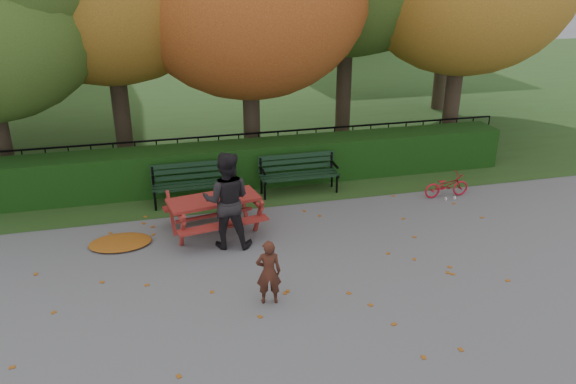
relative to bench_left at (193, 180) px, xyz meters
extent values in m
plane|color=#5E5E63|center=(1.30, -3.70, -0.52)|extent=(90.00, 90.00, 0.00)
plane|color=#233C17|center=(1.30, 10.30, -0.51)|extent=(90.00, 90.00, 0.00)
cube|color=black|center=(1.30, 0.80, -0.02)|extent=(13.00, 0.90, 1.00)
cube|color=black|center=(1.30, 1.60, -0.44)|extent=(14.00, 0.04, 0.04)
cube|color=black|center=(1.30, 1.60, 0.48)|extent=(14.00, 0.04, 0.04)
cylinder|color=black|center=(-1.70, 1.60, -0.02)|extent=(0.03, 0.03, 1.00)
cylinder|color=black|center=(1.30, 1.60, -0.02)|extent=(0.03, 0.03, 1.00)
cylinder|color=black|center=(4.30, 1.60, -0.02)|extent=(0.03, 0.03, 1.00)
cylinder|color=black|center=(7.80, 1.60, -0.02)|extent=(0.03, 0.03, 1.00)
cylinder|color=#31211C|center=(-1.50, 3.30, 1.06)|extent=(0.44, 0.44, 3.15)
cylinder|color=#31211C|center=(1.80, 2.50, 0.88)|extent=(0.44, 0.44, 2.80)
cylinder|color=#31211C|center=(4.80, 3.80, 1.23)|extent=(0.44, 0.44, 3.50)
cylinder|color=#31211C|center=(7.50, 2.30, 0.97)|extent=(0.44, 0.44, 2.97)
cylinder|color=#31211C|center=(9.30, 6.30, 1.06)|extent=(0.44, 0.44, 3.15)
cube|color=black|center=(0.00, -0.28, -0.08)|extent=(1.80, 0.12, 0.04)
cube|color=black|center=(0.00, -0.10, -0.08)|extent=(1.80, 0.12, 0.04)
cube|color=black|center=(0.00, 0.08, -0.08)|extent=(1.80, 0.12, 0.04)
cube|color=black|center=(0.00, 0.17, 0.03)|extent=(1.80, 0.05, 0.10)
cube|color=black|center=(0.00, 0.17, 0.18)|extent=(1.80, 0.05, 0.10)
cube|color=black|center=(0.00, 0.17, 0.31)|extent=(1.80, 0.05, 0.10)
cube|color=black|center=(-0.85, -0.10, -0.10)|extent=(0.05, 0.55, 0.06)
cube|color=black|center=(-0.85, 0.17, 0.13)|extent=(0.05, 0.05, 0.41)
cylinder|color=black|center=(-0.85, -0.28, -0.30)|extent=(0.05, 0.05, 0.44)
cylinder|color=black|center=(-0.85, 0.08, -0.30)|extent=(0.05, 0.05, 0.44)
cube|color=black|center=(-0.85, -0.08, 0.10)|extent=(0.05, 0.45, 0.04)
cube|color=black|center=(0.85, -0.10, -0.10)|extent=(0.05, 0.55, 0.06)
cube|color=black|center=(0.85, 0.17, 0.13)|extent=(0.05, 0.05, 0.41)
cylinder|color=black|center=(0.85, -0.28, -0.30)|extent=(0.05, 0.05, 0.44)
cylinder|color=black|center=(0.85, 0.08, -0.30)|extent=(0.05, 0.05, 0.44)
cube|color=black|center=(0.85, -0.08, 0.10)|extent=(0.05, 0.45, 0.04)
cube|color=black|center=(2.40, -0.28, -0.08)|extent=(1.80, 0.12, 0.04)
cube|color=black|center=(2.40, -0.10, -0.08)|extent=(1.80, 0.12, 0.04)
cube|color=black|center=(2.40, 0.08, -0.08)|extent=(1.80, 0.12, 0.04)
cube|color=black|center=(2.40, 0.17, 0.03)|extent=(1.80, 0.05, 0.10)
cube|color=black|center=(2.40, 0.17, 0.18)|extent=(1.80, 0.05, 0.10)
cube|color=black|center=(2.40, 0.17, 0.31)|extent=(1.80, 0.05, 0.10)
cube|color=black|center=(1.55, -0.10, -0.10)|extent=(0.05, 0.55, 0.06)
cube|color=black|center=(1.55, 0.17, 0.13)|extent=(0.05, 0.05, 0.41)
cylinder|color=black|center=(1.55, -0.28, -0.30)|extent=(0.05, 0.05, 0.44)
cylinder|color=black|center=(1.55, 0.08, -0.30)|extent=(0.05, 0.05, 0.44)
cube|color=black|center=(1.55, -0.08, 0.10)|extent=(0.05, 0.45, 0.04)
cube|color=black|center=(3.25, -0.10, -0.10)|extent=(0.05, 0.55, 0.06)
cube|color=black|center=(3.25, 0.17, 0.13)|extent=(0.05, 0.05, 0.41)
cylinder|color=black|center=(3.25, -0.28, -0.30)|extent=(0.05, 0.05, 0.44)
cylinder|color=black|center=(3.25, 0.08, -0.30)|extent=(0.05, 0.05, 0.44)
cube|color=black|center=(3.25, -0.08, 0.10)|extent=(0.05, 0.45, 0.04)
cube|color=maroon|center=(0.26, -1.64, 0.19)|extent=(1.84, 1.02, 0.06)
cube|color=maroon|center=(0.36, -2.21, -0.10)|extent=(1.75, 0.55, 0.05)
cube|color=maroon|center=(0.16, -1.07, -0.10)|extent=(1.75, 0.55, 0.05)
cube|color=maroon|center=(-0.40, -2.20, -0.13)|extent=(0.15, 0.50, 0.85)
cube|color=maroon|center=(-0.56, -1.34, -0.13)|extent=(0.15, 0.50, 0.85)
cube|color=maroon|center=(-0.48, -1.77, 0.12)|extent=(0.29, 1.29, 0.06)
cube|color=maroon|center=(1.08, -1.93, -0.13)|extent=(0.15, 0.50, 0.85)
cube|color=maroon|center=(0.92, -1.07, -0.13)|extent=(0.15, 0.50, 0.85)
cube|color=maroon|center=(1.00, -1.50, 0.12)|extent=(0.29, 1.29, 0.06)
cube|color=maroon|center=(0.26, -1.64, -0.13)|extent=(1.53, 0.33, 0.06)
ellipsoid|color=maroon|center=(-1.56, -1.69, -0.48)|extent=(1.39, 1.20, 0.08)
imported|color=#3F1D14|center=(0.77, -4.26, 0.02)|extent=(0.43, 0.32, 1.09)
imported|color=black|center=(0.44, -2.22, 0.41)|extent=(1.05, 0.90, 1.86)
imported|color=#B41023|center=(5.59, -1.10, -0.24)|extent=(1.06, 0.37, 0.55)
camera|label=1|loc=(-0.78, -11.64, 4.53)|focal=35.00mm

